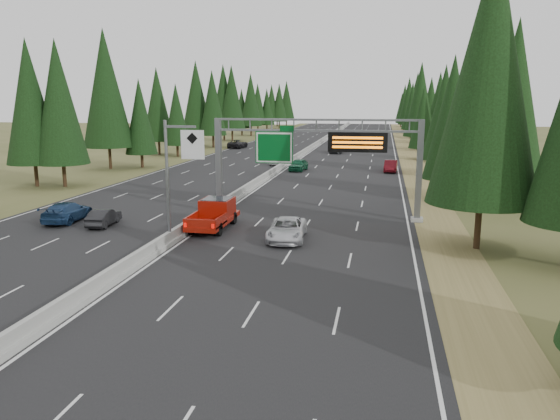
# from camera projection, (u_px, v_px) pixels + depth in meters

# --- Properties ---
(road) EXTENTS (32.00, 260.00, 0.08)m
(road) POSITION_uv_depth(u_px,v_px,m) (299.00, 158.00, 88.51)
(road) COLOR black
(road) RESTS_ON ground
(shoulder_right) EXTENTS (3.60, 260.00, 0.06)m
(shoulder_right) POSITION_uv_depth(u_px,v_px,m) (411.00, 160.00, 85.28)
(shoulder_right) COLOR olive
(shoulder_right) RESTS_ON ground
(shoulder_left) EXTENTS (3.60, 260.00, 0.06)m
(shoulder_left) POSITION_uv_depth(u_px,v_px,m) (194.00, 156.00, 91.75)
(shoulder_left) COLOR #4C5125
(shoulder_left) RESTS_ON ground
(median_barrier) EXTENTS (0.70, 260.00, 0.85)m
(median_barrier) POSITION_uv_depth(u_px,v_px,m) (299.00, 156.00, 88.44)
(median_barrier) COLOR gray
(median_barrier) RESTS_ON road
(sign_gantry) EXTENTS (16.75, 0.98, 7.80)m
(sign_gantry) POSITION_uv_depth(u_px,v_px,m) (324.00, 153.00, 42.40)
(sign_gantry) COLOR slate
(sign_gantry) RESTS_ON road
(hov_sign_pole) EXTENTS (2.80, 0.50, 8.00)m
(hov_sign_pole) POSITION_uv_depth(u_px,v_px,m) (176.00, 174.00, 34.48)
(hov_sign_pole) COLOR slate
(hov_sign_pole) RESTS_ON road
(tree_row_right) EXTENTS (12.06, 239.18, 18.72)m
(tree_row_right) POSITION_uv_depth(u_px,v_px,m) (467.00, 100.00, 60.43)
(tree_row_right) COLOR black
(tree_row_right) RESTS_ON ground
(tree_row_left) EXTENTS (11.85, 236.60, 18.67)m
(tree_row_left) POSITION_uv_depth(u_px,v_px,m) (141.00, 102.00, 80.70)
(tree_row_left) COLOR black
(tree_row_left) RESTS_ON ground
(silver_minivan) EXTENTS (2.72, 5.33, 1.44)m
(silver_minivan) POSITION_uv_depth(u_px,v_px,m) (287.00, 229.00, 36.53)
(silver_minivan) COLOR silver
(silver_minivan) RESTS_ON road
(red_pickup) EXTENTS (2.29, 6.41, 2.09)m
(red_pickup) POSITION_uv_depth(u_px,v_px,m) (215.00, 212.00, 40.01)
(red_pickup) COLOR black
(red_pickup) RESTS_ON road
(car_ahead_green) EXTENTS (2.31, 4.76, 1.57)m
(car_ahead_green) POSITION_uv_depth(u_px,v_px,m) (298.00, 165.00, 72.21)
(car_ahead_green) COLOR #114C2E
(car_ahead_green) RESTS_ON road
(car_ahead_dkred) EXTENTS (1.85, 4.65, 1.50)m
(car_ahead_dkred) POSITION_uv_depth(u_px,v_px,m) (391.00, 166.00, 71.02)
(car_ahead_dkred) COLOR #580C13
(car_ahead_dkred) RESTS_ON road
(car_ahead_dkgrey) EXTENTS (2.50, 5.57, 1.58)m
(car_ahead_dkgrey) POSITION_uv_depth(u_px,v_px,m) (336.00, 148.00, 96.31)
(car_ahead_dkgrey) COLOR black
(car_ahead_dkgrey) RESTS_ON road
(car_ahead_white) EXTENTS (2.58, 5.56, 1.54)m
(car_ahead_white) POSITION_uv_depth(u_px,v_px,m) (362.00, 138.00, 123.79)
(car_ahead_white) COLOR #B9B9B9
(car_ahead_white) RESTS_ON road
(car_ahead_far) EXTENTS (1.61, 3.77, 1.27)m
(car_ahead_far) POSITION_uv_depth(u_px,v_px,m) (352.00, 136.00, 133.29)
(car_ahead_far) COLOR black
(car_ahead_far) RESTS_ON road
(car_onc_near) EXTENTS (1.71, 3.97, 1.27)m
(car_onc_near) POSITION_uv_depth(u_px,v_px,m) (104.00, 217.00, 40.67)
(car_onc_near) COLOR black
(car_onc_near) RESTS_ON road
(car_onc_blue) EXTENTS (2.46, 5.36, 1.52)m
(car_onc_blue) POSITION_uv_depth(u_px,v_px,m) (67.00, 212.00, 42.09)
(car_onc_blue) COLOR navy
(car_onc_blue) RESTS_ON road
(car_onc_white) EXTENTS (1.96, 4.42, 1.48)m
(car_onc_white) POSITION_uv_depth(u_px,v_px,m) (278.00, 160.00, 78.71)
(car_onc_white) COLOR silver
(car_onc_white) RESTS_ON road
(car_onc_far) EXTENTS (3.10, 5.93, 1.59)m
(car_onc_far) POSITION_uv_depth(u_px,v_px,m) (238.00, 144.00, 106.36)
(car_onc_far) COLOR black
(car_onc_far) RESTS_ON road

